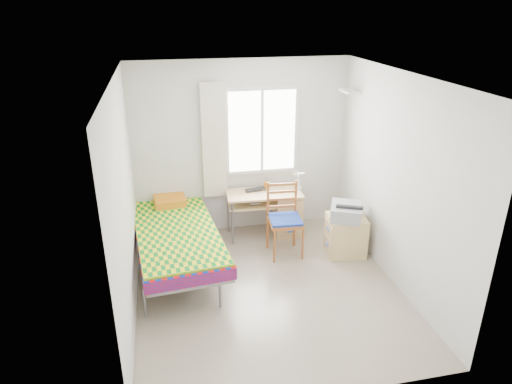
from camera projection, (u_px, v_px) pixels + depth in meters
floor at (268, 288)px, 5.71m from camera, size 3.50×3.50×0.00m
ceiling at (271, 77)px, 4.70m from camera, size 3.50×3.50×0.00m
wall_back at (242, 148)px, 6.78m from camera, size 3.20×0.00×3.20m
wall_left at (125, 205)px, 4.90m from camera, size 0.00×3.50×3.50m
wall_right at (398, 182)px, 5.51m from camera, size 0.00×3.50×3.50m
window at (262, 131)px, 6.72m from camera, size 1.10×0.04×1.30m
curtain at (214, 142)px, 6.58m from camera, size 0.35×0.05×1.70m
floating_shelf at (349, 91)px, 6.42m from camera, size 0.20×0.32×0.03m
bed at (177, 233)px, 6.08m from camera, size 1.24×2.32×0.97m
desk at (283, 210)px, 6.94m from camera, size 1.14×0.58×0.70m
chair at (285, 215)px, 6.33m from camera, size 0.48×0.48×1.04m
cabinet at (345, 235)px, 6.41m from camera, size 0.58×0.52×0.57m
printer at (346, 211)px, 6.24m from camera, size 0.56×0.59×0.20m
laptop at (256, 191)px, 6.81m from camera, size 0.35×0.26×0.03m
pen_cup at (266, 185)px, 6.92m from camera, size 0.08×0.08×0.10m
task_lamp at (297, 178)px, 6.70m from camera, size 0.21×0.31×0.37m
book at (249, 201)px, 6.73m from camera, size 0.17×0.23×0.02m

